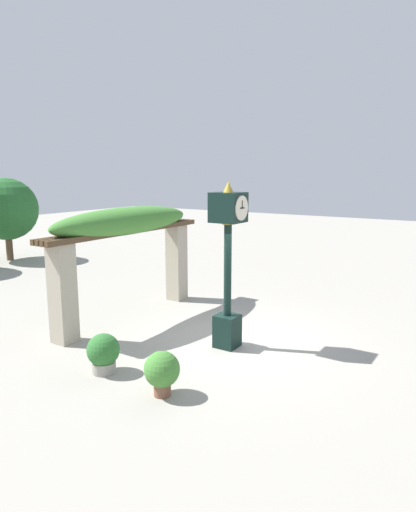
# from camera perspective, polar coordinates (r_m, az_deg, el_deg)

# --- Properties ---
(ground_plane) EXTENTS (60.00, 60.00, 0.00)m
(ground_plane) POSITION_cam_1_polar(r_m,az_deg,el_deg) (10.58, 2.47, -10.43)
(ground_plane) COLOR gray
(pedestal_clock) EXTENTS (0.62, 0.67, 3.58)m
(pedestal_clock) POSITION_cam_1_polar(r_m,az_deg,el_deg) (9.66, 2.49, -0.19)
(pedestal_clock) COLOR black
(pedestal_clock) RESTS_ON ground
(pergola) EXTENTS (5.26, 1.07, 2.90)m
(pergola) POSITION_cam_1_polar(r_m,az_deg,el_deg) (11.80, -10.14, 2.85)
(pergola) COLOR #A89E89
(pergola) RESTS_ON ground
(potted_plant_near_left) EXTENTS (0.63, 0.63, 0.77)m
(potted_plant_near_left) POSITION_cam_1_polar(r_m,az_deg,el_deg) (9.05, -12.95, -11.68)
(potted_plant_near_left) COLOR gray
(potted_plant_near_left) RESTS_ON ground
(potted_plant_near_right) EXTENTS (0.62, 0.62, 0.79)m
(potted_plant_near_right) POSITION_cam_1_polar(r_m,az_deg,el_deg) (8.02, -5.78, -14.09)
(potted_plant_near_right) COLOR brown
(potted_plant_near_right) RESTS_ON ground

